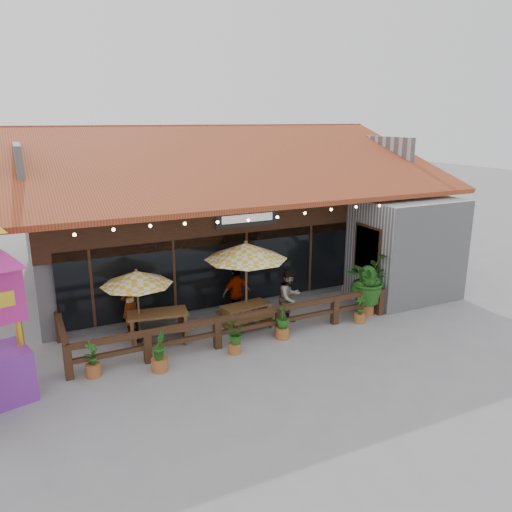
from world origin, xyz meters
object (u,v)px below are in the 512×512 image
umbrella_right (246,251)px  tropical_plant (367,280)px  picnic_table_right (246,312)px  umbrella_left (137,278)px  picnic_table_left (158,321)px

umbrella_right → tropical_plant: (3.95, -0.95, -1.20)m
umbrella_right → picnic_table_right: 1.92m
umbrella_left → tropical_plant: (7.27, -1.24, -0.73)m
picnic_table_left → picnic_table_right: (2.73, -0.27, -0.08)m
picnic_table_left → tropical_plant: (6.75, -1.11, 0.63)m
umbrella_right → picnic_table_left: size_ratio=1.71×
umbrella_right → picnic_table_right: size_ratio=2.08×
umbrella_left → picnic_table_left: umbrella_left is taller
umbrella_right → umbrella_left: bearing=175.1°
umbrella_left → picnic_table_right: umbrella_left is taller
umbrella_left → picnic_table_right: 3.57m
picnic_table_right → tropical_plant: tropical_plant is taller
umbrella_left → umbrella_right: umbrella_right is taller
umbrella_left → picnic_table_left: 1.46m
umbrella_left → umbrella_right: 3.36m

